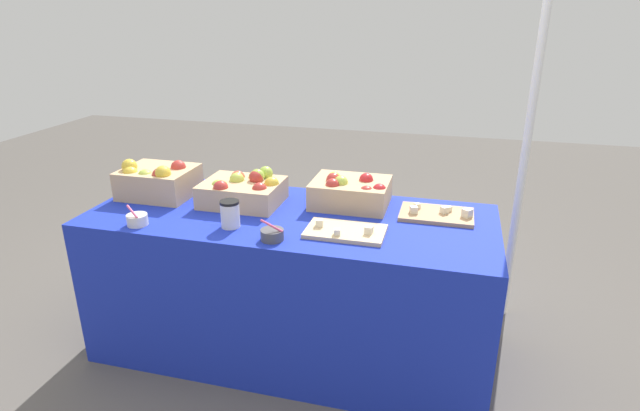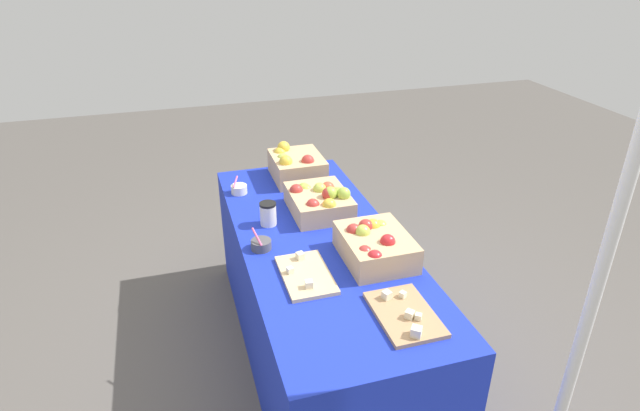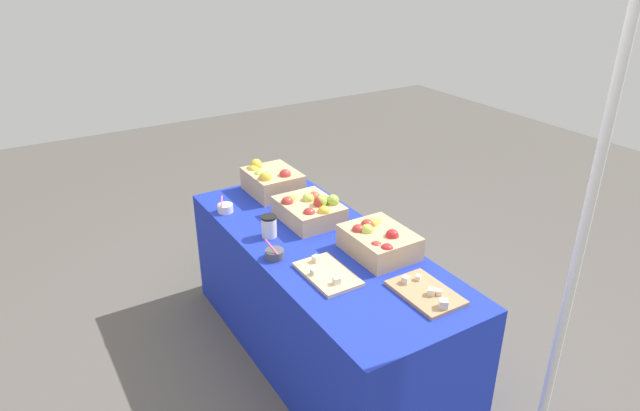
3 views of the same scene
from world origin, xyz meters
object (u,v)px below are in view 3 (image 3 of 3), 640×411
at_px(cutting_board_front, 327,274).
at_px(apple_crate_middle, 310,209).
at_px(apple_crate_right, 378,241).
at_px(sample_bowl_mid, 225,208).
at_px(sample_bowl_near, 275,254).
at_px(apple_crate_left, 271,181).
at_px(tent_pole, 582,238).
at_px(cutting_board_back, 426,293).
at_px(coffee_cup, 269,226).

bearing_deg(cutting_board_front, apple_crate_middle, 157.71).
distance_m(apple_crate_right, sample_bowl_mid, 0.99).
bearing_deg(sample_bowl_mid, sample_bowl_near, 0.49).
height_order(apple_crate_left, apple_crate_middle, apple_crate_left).
xyz_separation_m(apple_crate_right, sample_bowl_near, (-0.23, -0.48, -0.05)).
relative_size(sample_bowl_mid, tent_pole, 0.04).
bearing_deg(cutting_board_front, sample_bowl_near, -153.34).
xyz_separation_m(sample_bowl_near, sample_bowl_mid, (-0.63, -0.01, 0.00)).
relative_size(sample_bowl_near, sample_bowl_mid, 1.10).
height_order(apple_crate_middle, apple_crate_right, apple_crate_middle).
xyz_separation_m(cutting_board_front, sample_bowl_mid, (-0.92, -0.15, 0.01)).
xyz_separation_m(apple_crate_middle, apple_crate_right, (0.51, 0.11, 0.00)).
relative_size(apple_crate_right, tent_pole, 0.17).
distance_m(apple_crate_middle, cutting_board_back, 0.94).
relative_size(cutting_board_back, coffee_cup, 2.74).
relative_size(cutting_board_front, coffee_cup, 2.77).
height_order(cutting_board_front, cutting_board_back, cutting_board_back).
bearing_deg(cutting_board_front, apple_crate_left, 167.93).
bearing_deg(apple_crate_middle, coffee_cup, -78.59).
relative_size(cutting_board_front, tent_pole, 0.16).
height_order(coffee_cup, tent_pole, tent_pole).
relative_size(sample_bowl_near, coffee_cup, 0.84).
distance_m(coffee_cup, tent_pole, 1.55).
bearing_deg(coffee_cup, tent_pole, 32.51).
bearing_deg(tent_pole, cutting_board_back, -131.37).
relative_size(cutting_board_back, sample_bowl_near, 3.28).
bearing_deg(apple_crate_left, apple_crate_middle, 1.43).
bearing_deg(apple_crate_right, sample_bowl_mid, -150.65).
bearing_deg(apple_crate_left, cutting_board_front, -12.07).
distance_m(cutting_board_front, sample_bowl_mid, 0.93).
relative_size(apple_crate_left, apple_crate_middle, 0.93).
bearing_deg(apple_crate_right, tent_pole, 26.76).
height_order(apple_crate_left, sample_bowl_mid, apple_crate_left).
relative_size(cutting_board_back, sample_bowl_mid, 3.61).
bearing_deg(sample_bowl_mid, cutting_board_front, 9.10).
xyz_separation_m(cutting_board_front, coffee_cup, (-0.51, -0.06, 0.05)).
bearing_deg(apple_crate_middle, cutting_board_back, 4.12).
height_order(apple_crate_left, cutting_board_back, apple_crate_left).
xyz_separation_m(apple_crate_right, sample_bowl_mid, (-0.87, -0.49, -0.05)).
relative_size(cutting_board_front, sample_bowl_mid, 3.65).
bearing_deg(apple_crate_right, sample_bowl_near, -115.64).
bearing_deg(sample_bowl_mid, tent_pole, 28.10).
bearing_deg(cutting_board_back, apple_crate_left, -176.77).
bearing_deg(tent_pole, apple_crate_middle, -158.59).
relative_size(apple_crate_left, coffee_cup, 2.88).
xyz_separation_m(apple_crate_middle, sample_bowl_mid, (-0.35, -0.38, -0.04)).
height_order(apple_crate_left, apple_crate_right, apple_crate_left).
distance_m(apple_crate_middle, sample_bowl_mid, 0.52).
height_order(apple_crate_middle, sample_bowl_mid, apple_crate_middle).
relative_size(apple_crate_middle, tent_pole, 0.17).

